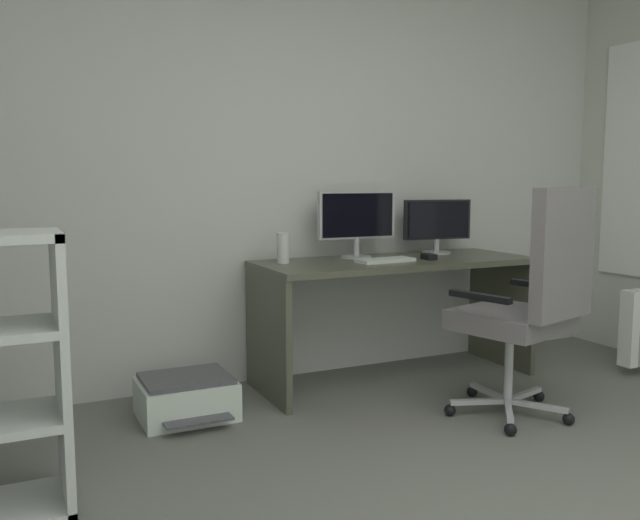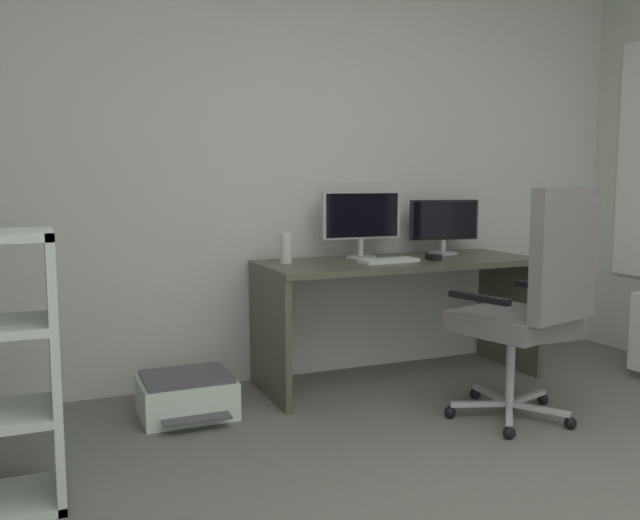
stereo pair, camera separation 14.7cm
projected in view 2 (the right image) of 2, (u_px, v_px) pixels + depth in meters
The scene contains 9 objects.
wall_back at pixel (288, 153), 4.01m from camera, with size 4.73×0.10×2.70m, color silver.
desk at pixel (399, 290), 3.96m from camera, with size 1.65×0.63×0.73m.
monitor_main at pixel (361, 218), 3.98m from camera, with size 0.50×0.18×0.40m.
monitor_secondary at pixel (444, 223), 4.21m from camera, with size 0.45×0.18×0.34m.
keyboard at pixel (389, 261), 3.81m from camera, with size 0.34×0.13×0.02m, color silver.
computer_mouse at pixel (433, 257), 3.91m from camera, with size 0.06×0.10×0.03m, color black.
desktop_speaker at pixel (286, 248), 3.77m from camera, with size 0.07×0.07×0.17m, color silver.
office_chair at pixel (533, 300), 3.24m from camera, with size 0.64×0.68×1.16m.
printer at pixel (187, 395), 3.41m from camera, with size 0.46×0.47×0.21m.
Camera 2 is at (-1.41, -1.22, 1.20)m, focal length 37.76 mm.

